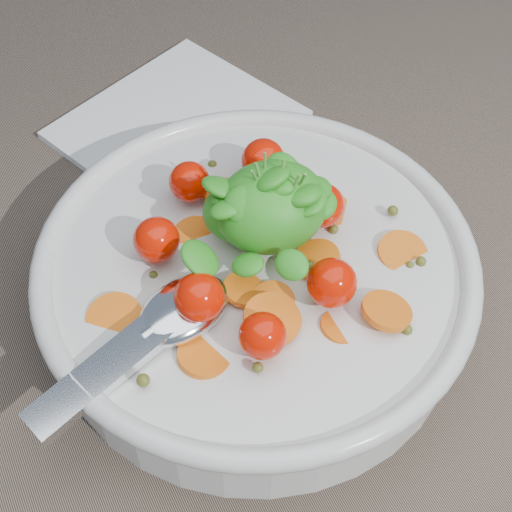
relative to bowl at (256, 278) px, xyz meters
name	(u,v)px	position (x,y,z in m)	size (l,w,h in m)	color
ground	(235,282)	(0.00, 0.03, -0.03)	(6.00, 6.00, 0.00)	#796656
bowl	(256,278)	(0.00, 0.00, 0.00)	(0.30, 0.28, 0.12)	silver
napkin	(177,125)	(0.02, 0.19, -0.03)	(0.17, 0.15, 0.01)	white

